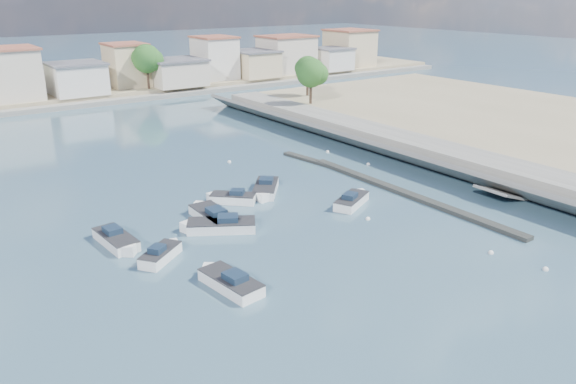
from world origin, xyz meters
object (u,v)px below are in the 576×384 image
Objects in this scene: motorboat_f at (231,198)px; motorboat_h at (352,201)px; motorboat_b at (162,254)px; motorboat_e at (212,216)px; motorboat_a at (228,282)px; motorboat_c at (218,226)px; motorboat_d at (265,189)px; motorboat_g at (117,241)px.

motorboat_h is (8.68, -6.88, 0.00)m from motorboat_f.
motorboat_e is (6.46, 4.44, 0.00)m from motorboat_b.
motorboat_a is 1.35× the size of motorboat_f.
motorboat_a is 0.95× the size of motorboat_c.
motorboat_a and motorboat_e have the same top height.
motorboat_c is (3.90, 8.46, 0.00)m from motorboat_a.
motorboat_b is at bearing -144.15° from motorboat_f.
motorboat_d is 15.91m from motorboat_g.
motorboat_b is (-1.86, 6.31, -0.00)m from motorboat_a.
motorboat_d is at bearing 21.43° from motorboat_e.
motorboat_a and motorboat_b have the same top height.
motorboat_b and motorboat_d have the same top height.
motorboat_d is 8.53m from motorboat_h.
motorboat_d is at bearing 123.76° from motorboat_h.
motorboat_e and motorboat_h have the same top height.
motorboat_c is 6.40m from motorboat_f.
motorboat_a is 11.03m from motorboat_g.
motorboat_d is at bearing 48.85° from motorboat_a.
motorboat_h is (4.74, -7.09, 0.00)m from motorboat_d.
motorboat_e is 12.76m from motorboat_h.
motorboat_a and motorboat_d have the same top height.
motorboat_g is at bearing 114.00° from motorboat_b.
motorboat_a is 1.42× the size of motorboat_b.
motorboat_f is (4.06, 4.95, -0.00)m from motorboat_c.
motorboat_g is (-8.28, -0.35, 0.00)m from motorboat_e.
motorboat_g is at bearing 165.65° from motorboat_c.
motorboat_c is 1.13× the size of motorboat_d.
motorboat_d is (8.00, 5.16, -0.00)m from motorboat_c.
motorboat_h is (12.74, -1.93, -0.00)m from motorboat_c.
motorboat_h is (18.50, 0.22, 0.00)m from motorboat_b.
motorboat_c is 7.83m from motorboat_g.
motorboat_b is 6.15m from motorboat_c.
motorboat_e is (0.69, 2.29, -0.00)m from motorboat_c.
motorboat_d is at bearing 32.81° from motorboat_c.
motorboat_b is at bearing -159.51° from motorboat_c.
motorboat_h is (12.04, -4.22, 0.00)m from motorboat_e.
motorboat_c is 0.95× the size of motorboat_e.
motorboat_h is at bearing 21.42° from motorboat_a.
motorboat_d is 0.84× the size of motorboat_e.
motorboat_d is at bearing 27.97° from motorboat_b.
motorboat_g is (-11.64, -3.01, 0.00)m from motorboat_f.
motorboat_c is (5.76, 2.15, 0.00)m from motorboat_b.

